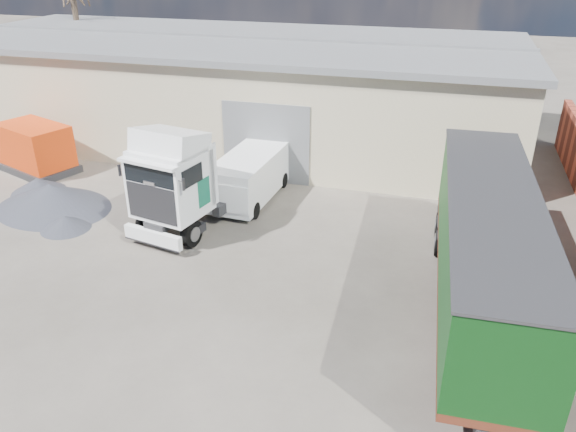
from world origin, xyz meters
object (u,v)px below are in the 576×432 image
(tractor_unit, at_px, (185,185))
(panel_van, at_px, (248,179))
(box_trailer, at_px, (486,241))
(orange_skip, at_px, (36,151))

(tractor_unit, relative_size, panel_van, 1.33)
(box_trailer, distance_m, orange_skip, 20.76)
(orange_skip, bearing_deg, box_trailer, 3.49)
(tractor_unit, height_order, orange_skip, tractor_unit)
(tractor_unit, bearing_deg, orange_skip, 171.22)
(tractor_unit, distance_m, box_trailer, 10.81)
(tractor_unit, xyz_separation_m, orange_skip, (-9.34, 3.43, -0.77))
(panel_van, relative_size, orange_skip, 1.18)
(panel_van, bearing_deg, tractor_unit, -112.10)
(box_trailer, bearing_deg, orange_skip, 160.93)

